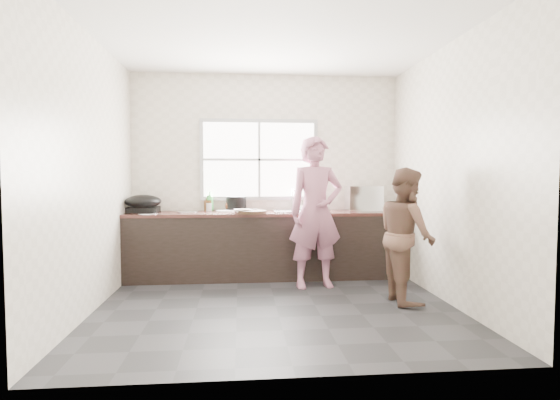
{
  "coord_description": "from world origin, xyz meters",
  "views": [
    {
      "loc": [
        -0.36,
        -4.38,
        1.33
      ],
      "look_at": [
        0.1,
        0.65,
        1.05
      ],
      "focal_mm": 28.0,
      "sensor_mm": 36.0,
      "label": 1
    }
  ],
  "objects": [
    {
      "name": "bowl_crabs",
      "position": [
        0.53,
        1.38,
        0.89
      ],
      "size": [
        0.2,
        0.2,
        0.06
      ],
      "primitive_type": "imported",
      "rotation": [
        0.0,
        0.0,
        0.14
      ],
      "color": "silver",
      "rests_on": "countertop"
    },
    {
      "name": "glass_jar",
      "position": [
        -0.78,
        1.48,
        0.91
      ],
      "size": [
        0.1,
        0.1,
        0.11
      ],
      "primitive_type": "cylinder",
      "rotation": [
        0.0,
        0.0,
        0.36
      ],
      "color": "silver",
      "rests_on": "countertop"
    },
    {
      "name": "window_glazing",
      "position": [
        -0.1,
        1.57,
        1.55
      ],
      "size": [
        1.5,
        0.01,
        1.0
      ],
      "primitive_type": "cube",
      "color": "white",
      "rests_on": "window_frame"
    },
    {
      "name": "dish_rack",
      "position": [
        1.27,
        1.28,
        1.03
      ],
      "size": [
        0.45,
        0.31,
        0.34
      ],
      "primitive_type": "cube",
      "rotation": [
        0.0,
        0.0,
        0.0
      ],
      "color": "silver",
      "rests_on": "countertop"
    },
    {
      "name": "bowl_mince",
      "position": [
        -0.33,
        1.08,
        0.89
      ],
      "size": [
        0.23,
        0.23,
        0.06
      ],
      "primitive_type": "imported",
      "rotation": [
        0.0,
        0.0,
        0.06
      ],
      "color": "white",
      "rests_on": "countertop"
    },
    {
      "name": "bowl_held",
      "position": [
        0.67,
        1.11,
        0.89
      ],
      "size": [
        0.24,
        0.24,
        0.06
      ],
      "primitive_type": "imported",
      "rotation": [
        0.0,
        0.0,
        -0.28
      ],
      "color": "white",
      "rests_on": "countertop"
    },
    {
      "name": "bottle_brown_short",
      "position": [
        -0.49,
        1.52,
        0.95
      ],
      "size": [
        0.18,
        0.18,
        0.18
      ],
      "primitive_type": "imported",
      "rotation": [
        0.0,
        0.0,
        0.42
      ],
      "color": "#452111",
      "rests_on": "countertop"
    },
    {
      "name": "plate_food",
      "position": [
        -0.55,
        1.34,
        0.87
      ],
      "size": [
        0.26,
        0.26,
        0.02
      ],
      "primitive_type": "cylinder",
      "rotation": [
        0.0,
        0.0,
        0.1
      ],
      "color": "white",
      "rests_on": "countertop"
    },
    {
      "name": "window_frame",
      "position": [
        -0.1,
        1.59,
        1.55
      ],
      "size": [
        1.6,
        0.05,
        1.1
      ],
      "primitive_type": "cube",
      "color": "#9EA0A5",
      "rests_on": "wall_back"
    },
    {
      "name": "wall_back",
      "position": [
        0.0,
        1.6,
        1.35
      ],
      "size": [
        3.6,
        0.01,
        2.7
      ],
      "primitive_type": "cube",
      "color": "beige",
      "rests_on": "ground"
    },
    {
      "name": "wall_front",
      "position": [
        0.0,
        -1.6,
        1.35
      ],
      "size": [
        3.6,
        0.01,
        2.7
      ],
      "primitive_type": "cube",
      "color": "silver",
      "rests_on": "ground"
    },
    {
      "name": "cleaver",
      "position": [
        -0.21,
        1.19,
        0.9
      ],
      "size": [
        0.18,
        0.09,
        0.01
      ],
      "primitive_type": "cube",
      "rotation": [
        0.0,
        0.0,
        0.0
      ],
      "color": "silver",
      "rests_on": "cutting_board"
    },
    {
      "name": "countertop",
      "position": [
        0.0,
        1.29,
        0.84
      ],
      "size": [
        3.6,
        0.64,
        0.04
      ],
      "primitive_type": "cube",
      "color": "#381C17",
      "rests_on": "cabinet"
    },
    {
      "name": "black_pot",
      "position": [
        -0.41,
        1.52,
        0.96
      ],
      "size": [
        0.29,
        0.29,
        0.19
      ],
      "primitive_type": "cylinder",
      "rotation": [
        0.0,
        0.0,
        0.09
      ],
      "color": "black",
      "rests_on": "countertop"
    },
    {
      "name": "floor",
      "position": [
        0.0,
        0.0,
        -0.01
      ],
      "size": [
        3.6,
        3.2,
        0.01
      ],
      "primitive_type": "cube",
      "color": "#252527",
      "rests_on": "ground"
    },
    {
      "name": "bottle_green",
      "position": [
        -0.77,
        1.52,
        0.99
      ],
      "size": [
        0.12,
        0.12,
        0.26
      ],
      "primitive_type": "imported",
      "rotation": [
        0.0,
        0.0,
        0.23
      ],
      "color": "green",
      "rests_on": "countertop"
    },
    {
      "name": "burner",
      "position": [
        -1.65,
        1.45,
        0.89
      ],
      "size": [
        0.46,
        0.46,
        0.07
      ],
      "primitive_type": "cube",
      "rotation": [
        0.0,
        0.0,
        0.02
      ],
      "color": "black",
      "rests_on": "countertop"
    },
    {
      "name": "woman",
      "position": [
        0.54,
        0.74,
        0.84
      ],
      "size": [
        0.67,
        0.49,
        1.68
      ],
      "primitive_type": "imported",
      "rotation": [
        0.0,
        0.0,
        0.14
      ],
      "color": "#A9657E",
      "rests_on": "floor"
    },
    {
      "name": "pot_lid_left",
      "position": [
        -1.49,
        1.08,
        0.87
      ],
      "size": [
        0.3,
        0.3,
        0.01
      ],
      "primitive_type": "cylinder",
      "rotation": [
        0.0,
        0.0,
        0.34
      ],
      "color": "silver",
      "rests_on": "countertop"
    },
    {
      "name": "cabinet",
      "position": [
        0.0,
        1.29,
        0.41
      ],
      "size": [
        3.6,
        0.62,
        0.82
      ],
      "primitive_type": "cube",
      "color": "black",
      "rests_on": "floor"
    },
    {
      "name": "pot_lid_right",
      "position": [
        -1.04,
        1.29,
        0.87
      ],
      "size": [
        0.3,
        0.3,
        0.01
      ],
      "primitive_type": "cylinder",
      "rotation": [
        0.0,
        0.0,
        -0.15
      ],
      "color": "silver",
      "rests_on": "countertop"
    },
    {
      "name": "wall_right",
      "position": [
        1.8,
        0.0,
        1.35
      ],
      "size": [
        0.01,
        3.2,
        2.7
      ],
      "primitive_type": "cube",
      "color": "beige",
      "rests_on": "ground"
    },
    {
      "name": "wok",
      "position": [
        -1.59,
        1.28,
        1.01
      ],
      "size": [
        0.6,
        0.6,
        0.17
      ],
      "primitive_type": "ellipsoid",
      "rotation": [
        0.0,
        0.0,
        0.41
      ],
      "color": "black",
      "rests_on": "burner"
    },
    {
      "name": "person_side",
      "position": [
        1.39,
        0.05,
        0.71
      ],
      "size": [
        0.54,
        0.7,
        1.42
      ],
      "primitive_type": "imported",
      "rotation": [
        0.0,
        0.0,
        1.58
      ],
      "color": "brown",
      "rests_on": "floor"
    },
    {
      "name": "wall_left",
      "position": [
        -1.8,
        0.0,
        1.35
      ],
      "size": [
        0.01,
        3.2,
        2.7
      ],
      "primitive_type": "cube",
      "color": "beige",
      "rests_on": "ground"
    },
    {
      "name": "sink",
      "position": [
        0.35,
        1.29,
        0.86
      ],
      "size": [
        0.55,
        0.45,
        0.02
      ],
      "primitive_type": "cube",
      "color": "silver",
      "rests_on": "countertop"
    },
    {
      "name": "cutting_board",
      "position": [
        -0.22,
        1.08,
        0.88
      ],
      "size": [
        0.38,
        0.38,
        0.04
      ],
      "primitive_type": "cylinder",
      "rotation": [
        0.0,
        0.0,
        -0.02
      ],
      "color": "#2F1F12",
      "rests_on": "countertop"
    },
    {
      "name": "faucet",
      "position": [
        0.35,
        1.49,
        1.01
      ],
      "size": [
        0.02,
        0.02,
        0.3
      ],
      "primitive_type": "cylinder",
      "color": "silver",
      "rests_on": "countertop"
    },
    {
      "name": "bottle_brown_tall",
      "position": [
        -0.8,
        1.52,
        0.96
      ],
      "size": [
        0.1,
        0.1,
        0.2
      ],
      "primitive_type": "imported",
      "rotation": [
        0.0,
        0.0,
        0.1
      ],
      "color": "#3D260F",
      "rests_on": "countertop"
    },
    {
      "name": "ceiling",
      "position": [
        0.0,
        0.0,
        2.71
      ],
      "size": [
        3.6,
        3.2,
        0.01
      ],
      "primitive_type": "cube",
      "color": "silver",
      "rests_on": "wall_back"
    }
  ]
}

